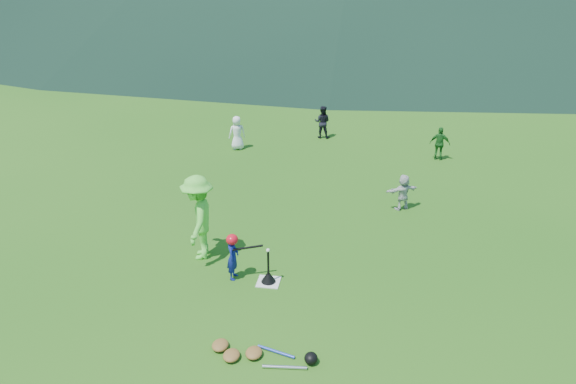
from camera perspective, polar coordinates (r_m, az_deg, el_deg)
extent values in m
plane|color=#235914|center=(11.44, -1.99, -9.15)|extent=(120.00, 120.00, 0.00)
cube|color=silver|center=(11.44, -1.99, -9.11)|extent=(0.45, 0.45, 0.02)
sphere|color=white|center=(11.06, -2.04, -5.94)|extent=(0.08, 0.08, 0.08)
imported|color=navy|center=(11.38, -5.62, -6.60)|extent=(0.23, 0.35, 0.96)
imported|color=#63E242|center=(12.03, -9.09, -2.58)|extent=(0.86, 1.30, 1.87)
imported|color=white|center=(18.62, -5.20, 6.00)|extent=(0.64, 0.55, 1.12)
imported|color=black|center=(19.73, 3.51, 7.11)|extent=(0.58, 0.47, 1.14)
imported|color=#1D6120|center=(18.23, 15.16, 4.77)|extent=(0.65, 0.34, 1.06)
imported|color=silver|center=(14.53, 11.62, -0.02)|extent=(0.90, 0.66, 0.94)
cone|color=black|center=(11.38, -2.00, -8.69)|extent=(0.30, 0.30, 0.18)
cylinder|color=black|center=(11.20, -2.02, -7.22)|extent=(0.04, 0.04, 0.50)
ellipsoid|color=red|center=(11.19, -5.70, -4.83)|extent=(0.24, 0.26, 0.22)
cylinder|color=black|center=(11.25, -4.13, -5.67)|extent=(0.59, 0.27, 0.07)
ellipsoid|color=olive|center=(9.61, -5.77, -16.19)|extent=(0.28, 0.34, 0.13)
ellipsoid|color=olive|center=(9.63, -3.49, -15.99)|extent=(0.28, 0.34, 0.13)
ellipsoid|color=olive|center=(9.83, -6.90, -15.19)|extent=(0.28, 0.34, 0.13)
cylinder|color=silver|center=(9.41, -0.35, -17.37)|extent=(0.72, 0.13, 0.06)
cylinder|color=#263FA5|center=(9.70, -1.21, -15.91)|extent=(0.67, 0.25, 0.05)
ellipsoid|color=black|center=(9.47, 2.35, -16.52)|extent=(0.22, 0.24, 0.19)
cube|color=gray|center=(37.88, 6.28, 15.14)|extent=(70.00, 0.03, 1.20)
cube|color=yellow|center=(37.79, 6.32, 16.09)|extent=(70.00, 0.08, 0.08)
cylinder|color=gray|center=(37.88, 6.28, 15.14)|extent=(0.07, 0.07, 1.30)
cylinder|color=#382314|center=(52.03, -26.21, 16.72)|extent=(0.56, 0.56, 3.74)
cylinder|color=#382314|center=(50.78, -20.62, 17.81)|extent=(0.56, 0.56, 4.34)
cylinder|color=#382314|center=(46.00, -16.86, 17.07)|extent=(0.56, 0.56, 3.18)
cylinder|color=#382314|center=(45.56, -10.35, 17.99)|extent=(0.56, 0.56, 3.78)
cylinder|color=#382314|center=(45.68, -3.72, 18.69)|extent=(0.56, 0.56, 4.38)
cylinder|color=#382314|center=(41.98, 2.09, 17.48)|extent=(0.56, 0.56, 3.22)
cylinder|color=#382314|center=(43.13, 9.02, 17.79)|extent=(0.56, 0.56, 3.81)
cylinder|color=#382314|center=(44.82, 15.52, 17.86)|extent=(0.56, 0.56, 4.41)
cylinder|color=#382314|center=(42.69, 22.46, 15.93)|extent=(0.56, 0.56, 3.25)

